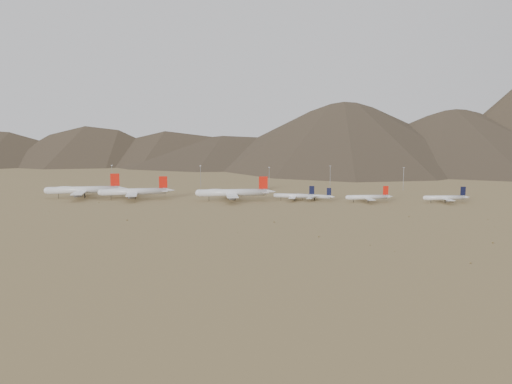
# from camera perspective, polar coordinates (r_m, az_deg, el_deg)

# --- Properties ---
(ground) EXTENTS (3000.00, 3000.00, 0.00)m
(ground) POSITION_cam_1_polar(r_m,az_deg,el_deg) (449.47, -4.71, -1.44)
(ground) COLOR #A08752
(ground) RESTS_ON ground
(mountain_ridge) EXTENTS (4400.00, 1000.00, 300.00)m
(mountain_ridge) POSITION_cam_1_polar(r_m,az_deg,el_deg) (1340.52, 3.41, 10.63)
(mountain_ridge) COLOR #4D412E
(mountain_ridge) RESTS_ON ground
(widebody_west) EXTENTS (77.42, 61.44, 23.74)m
(widebody_west) POSITION_cam_1_polar(r_m,az_deg,el_deg) (518.82, -19.12, 0.24)
(widebody_west) COLOR white
(widebody_west) RESTS_ON ground
(widebody_centre) EXTENTS (70.64, 56.20, 21.78)m
(widebody_centre) POSITION_cam_1_polar(r_m,az_deg,el_deg) (495.80, -13.76, 0.05)
(widebody_centre) COLOR white
(widebody_centre) RESTS_ON ground
(widebody_east) EXTENTS (75.26, 59.23, 22.74)m
(widebody_east) POSITION_cam_1_polar(r_m,az_deg,el_deg) (472.15, -2.66, -0.05)
(widebody_east) COLOR white
(widebody_east) RESTS_ON ground
(narrowbody_a) EXTENTS (43.51, 31.23, 14.35)m
(narrowbody_a) POSITION_cam_1_polar(r_m,az_deg,el_deg) (473.85, 4.51, -0.43)
(narrowbody_a) COLOR white
(narrowbody_a) RESTS_ON ground
(narrowbody_b) EXTENTS (37.48, 27.73, 12.68)m
(narrowbody_b) POSITION_cam_1_polar(r_m,az_deg,el_deg) (476.71, 6.73, -0.48)
(narrowbody_b) COLOR white
(narrowbody_b) RESTS_ON ground
(narrowbody_c) EXTENTS (44.65, 32.91, 15.02)m
(narrowbody_c) POSITION_cam_1_polar(r_m,az_deg,el_deg) (472.81, 12.74, -0.57)
(narrowbody_c) COLOR white
(narrowbody_c) RESTS_ON ground
(narrowbody_d) EXTENTS (44.41, 32.60, 14.85)m
(narrowbody_d) POSITION_cam_1_polar(r_m,az_deg,el_deg) (490.31, 20.88, -0.60)
(narrowbody_d) COLOR white
(narrowbody_d) RESTS_ON ground
(control_tower) EXTENTS (8.00, 8.00, 12.00)m
(control_tower) POSITION_cam_1_polar(r_m,az_deg,el_deg) (561.57, 0.84, 0.83)
(control_tower) COLOR tan
(control_tower) RESTS_ON ground
(mast_far_west) EXTENTS (2.00, 0.60, 25.70)m
(mast_far_west) POSITION_cam_1_polar(r_m,az_deg,el_deg) (611.91, -16.13, 1.90)
(mast_far_west) COLOR gray
(mast_far_west) RESTS_ON ground
(mast_west) EXTENTS (2.00, 0.60, 25.70)m
(mast_west) POSITION_cam_1_polar(r_m,az_deg,el_deg) (584.99, -6.35, 1.91)
(mast_west) COLOR gray
(mast_west) RESTS_ON ground
(mast_centre) EXTENTS (2.00, 0.60, 25.70)m
(mast_centre) POSITION_cam_1_polar(r_m,az_deg,el_deg) (555.81, 1.52, 1.68)
(mast_centre) COLOR gray
(mast_centre) RESTS_ON ground
(mast_east) EXTENTS (2.00, 0.60, 25.70)m
(mast_east) POSITION_cam_1_polar(r_m,az_deg,el_deg) (585.50, 8.48, 1.88)
(mast_east) COLOR gray
(mast_east) RESTS_ON ground
(mast_far_east) EXTENTS (2.00, 0.60, 25.70)m
(mast_far_east) POSITION_cam_1_polar(r_m,az_deg,el_deg) (577.11, 16.51, 1.59)
(mast_far_east) COLOR gray
(mast_far_east) RESTS_ON ground
(desert_scrub) EXTENTS (426.36, 181.55, 0.90)m
(desert_scrub) POSITION_cam_1_polar(r_m,az_deg,el_deg) (347.25, -0.80, -3.88)
(desert_scrub) COLOR olive
(desert_scrub) RESTS_ON ground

